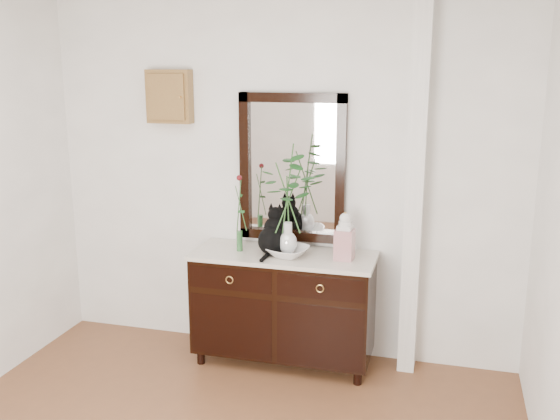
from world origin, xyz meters
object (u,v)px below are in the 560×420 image
(lotus_bowl, at_px, (288,252))
(ginger_jar, at_px, (345,236))
(sideboard, at_px, (284,302))
(cat, at_px, (273,231))

(lotus_bowl, height_order, ginger_jar, ginger_jar)
(sideboard, xyz_separation_m, cat, (-0.08, -0.01, 0.55))
(sideboard, bearing_deg, ginger_jar, -1.22)
(sideboard, xyz_separation_m, ginger_jar, (0.44, -0.01, 0.55))
(lotus_bowl, xyz_separation_m, ginger_jar, (0.40, 0.04, 0.14))
(cat, relative_size, ginger_jar, 0.99)
(sideboard, distance_m, cat, 0.55)
(sideboard, bearing_deg, lotus_bowl, -48.42)
(ginger_jar, bearing_deg, sideboard, 178.78)
(sideboard, height_order, ginger_jar, ginger_jar)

